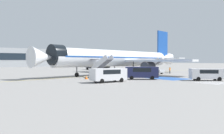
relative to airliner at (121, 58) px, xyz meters
name	(u,v)px	position (x,y,z in m)	size (l,w,h in m)	color
ground_plane	(118,74)	(-0.51, 0.50, -3.74)	(600.00, 600.00, 0.00)	gray
apron_leadline_yellow	(119,74)	(-0.69, -0.14, -3.74)	(0.20, 78.69, 0.01)	gold
apron_stand_patch_blue	(156,77)	(-0.69, -12.12, -3.74)	(5.42, 12.56, 0.01)	#2856A8
apron_walkway_bar_0	(207,83)	(-3.09, -23.87, -3.74)	(0.44, 3.60, 0.01)	silver
apron_walkway_bar_1	(212,83)	(-1.89, -23.87, -3.74)	(0.44, 3.60, 0.01)	silver
apron_walkway_bar_2	(216,82)	(-0.69, -23.87, -3.74)	(0.44, 3.60, 0.01)	silver
apron_walkway_bar_3	(221,82)	(0.51, -23.87, -3.74)	(0.44, 3.60, 0.01)	silver
airliner	(121,58)	(0.00, 0.00, 0.00)	(44.13, 32.96, 11.92)	silver
boarding_stairs_forward	(102,72)	(-9.18, -6.33, -2.71)	(3.10, 5.51, 4.32)	#ADB2BA
boarding_stairs_aft	(153,70)	(7.83, -2.91, -2.75)	(3.10, 5.51, 4.05)	#ADB2BA
fuel_tanker	(96,65)	(8.11, 25.60, -1.87)	(3.40, 9.52, 3.68)	#38383D
service_van_0	(142,72)	(-5.89, -13.66, -2.47)	(5.48, 4.83, 2.13)	#1E234C
service_van_2	(207,73)	(0.97, -21.35, -2.60)	(5.20, 4.55, 1.89)	silver
service_van_3	(109,74)	(-13.33, -14.74, -2.52)	(5.37, 2.29, 2.03)	silver
ground_crew_0	(124,71)	(-1.58, -3.23, -2.78)	(0.48, 0.36, 1.68)	black
ground_crew_1	(170,70)	(11.93, -4.53, -2.80)	(0.48, 0.35, 1.64)	black
ground_crew_2	(131,71)	(-0.97, -4.91, -2.73)	(0.47, 0.47, 1.75)	black
traffic_cone_0	(198,73)	(14.02, -10.94, -3.47)	(0.49, 0.49, 0.55)	orange
traffic_cone_1	(123,75)	(-3.06, -4.74, -3.52)	(0.41, 0.41, 0.46)	orange
traffic_cone_2	(86,77)	(-13.38, -7.93, -3.42)	(0.58, 0.58, 0.64)	orange
terminal_building	(42,58)	(7.73, 87.84, 1.28)	(107.98, 12.10, 10.05)	#9EA3A8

